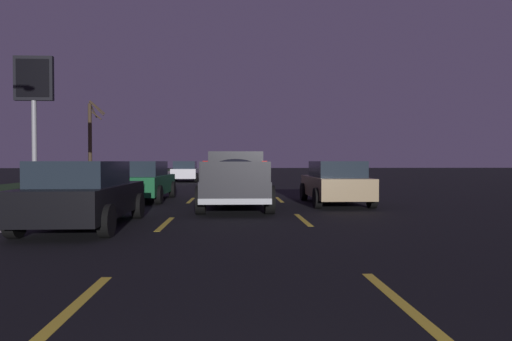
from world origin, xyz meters
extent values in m
plane|color=black|center=(27.00, 0.00, 0.00)|extent=(144.00, 144.00, 0.00)
cube|color=gray|center=(27.00, 7.45, 0.06)|extent=(108.00, 4.00, 0.12)
cube|color=#1E3819|center=(27.00, 12.45, 0.00)|extent=(108.00, 6.00, 0.01)
cube|color=yellow|center=(3.40, -1.75, 0.00)|extent=(2.40, 0.14, 0.01)
cube|color=yellow|center=(10.15, -1.75, 0.00)|extent=(2.40, 0.14, 0.01)
cube|color=yellow|center=(16.20, -1.75, 0.00)|extent=(2.40, 0.14, 0.01)
cube|color=yellow|center=(23.13, -1.75, 0.00)|extent=(2.40, 0.14, 0.01)
cube|color=yellow|center=(28.26, -1.75, 0.00)|extent=(2.40, 0.14, 0.01)
cube|color=yellow|center=(33.56, -1.75, 0.00)|extent=(2.40, 0.14, 0.01)
cube|color=yellow|center=(38.82, -1.75, 0.00)|extent=(2.40, 0.14, 0.01)
cube|color=yellow|center=(45.06, -1.75, 0.00)|extent=(2.40, 0.14, 0.01)
cube|color=yellow|center=(51.94, -1.75, 0.00)|extent=(2.40, 0.14, 0.01)
cube|color=yellow|center=(57.53, -1.75, 0.00)|extent=(2.40, 0.14, 0.01)
cube|color=yellow|center=(64.40, -1.75, 0.00)|extent=(2.40, 0.14, 0.01)
cube|color=yellow|center=(71.07, -1.75, 0.00)|extent=(2.40, 0.14, 0.01)
cube|color=yellow|center=(76.86, -1.75, 0.00)|extent=(2.40, 0.14, 0.01)
cube|color=yellow|center=(3.40, 1.75, 0.00)|extent=(2.40, 0.14, 0.01)
cube|color=yellow|center=(9.57, 1.75, 0.00)|extent=(2.40, 0.14, 0.01)
cube|color=yellow|center=(16.04, 1.75, 0.00)|extent=(2.40, 0.14, 0.01)
cube|color=yellow|center=(21.27, 1.75, 0.00)|extent=(2.40, 0.14, 0.01)
cube|color=yellow|center=(28.13, 1.75, 0.00)|extent=(2.40, 0.14, 0.01)
cube|color=yellow|center=(34.29, 1.75, 0.00)|extent=(2.40, 0.14, 0.01)
cube|color=yellow|center=(41.02, 1.75, 0.00)|extent=(2.40, 0.14, 0.01)
cube|color=yellow|center=(46.07, 1.75, 0.00)|extent=(2.40, 0.14, 0.01)
cube|color=yellow|center=(51.81, 1.75, 0.00)|extent=(2.40, 0.14, 0.01)
cube|color=yellow|center=(56.89, 1.75, 0.00)|extent=(2.40, 0.14, 0.01)
cube|color=yellow|center=(62.15, 1.75, 0.00)|extent=(2.40, 0.14, 0.01)
cube|color=yellow|center=(68.02, 1.75, 0.00)|extent=(2.40, 0.14, 0.01)
cube|color=yellow|center=(74.78, 1.75, 0.00)|extent=(2.40, 0.14, 0.01)
cube|color=yellow|center=(80.29, 1.75, 0.00)|extent=(2.40, 0.14, 0.01)
cube|color=silver|center=(27.00, 5.15, 0.00)|extent=(108.00, 0.14, 0.01)
cube|color=#232328|center=(13.25, 0.00, 0.67)|extent=(5.42, 2.07, 0.60)
cube|color=#232328|center=(14.44, -0.01, 1.42)|extent=(2.18, 1.87, 0.90)
cube|color=#1E2833|center=(13.39, 0.00, 1.47)|extent=(0.06, 1.44, 0.50)
cube|color=#232328|center=(12.18, 0.95, 1.25)|extent=(3.02, 0.12, 0.56)
cube|color=#232328|center=(12.16, -0.93, 1.25)|extent=(3.02, 0.12, 0.56)
cube|color=#232328|center=(10.59, 0.03, 1.25)|extent=(0.10, 1.88, 0.56)
cube|color=silver|center=(10.59, 0.03, 0.45)|extent=(0.14, 2.00, 0.16)
cube|color=red|center=(10.61, 0.83, 1.45)|extent=(0.06, 0.14, 0.20)
cube|color=red|center=(10.59, -0.77, 1.45)|extent=(0.06, 0.14, 0.20)
ellipsoid|color=#232833|center=(12.17, 0.01, 1.29)|extent=(2.61, 1.55, 0.64)
sphere|color=silver|center=(12.68, 0.37, 1.15)|extent=(0.40, 0.40, 0.40)
sphere|color=beige|center=(11.57, -0.28, 1.13)|extent=(0.34, 0.34, 0.34)
cylinder|color=black|center=(15.05, 0.98, 0.42)|extent=(0.84, 0.28, 0.84)
cylinder|color=black|center=(15.02, -1.02, 0.42)|extent=(0.84, 0.28, 0.84)
cylinder|color=black|center=(11.48, 1.02, 0.42)|extent=(0.84, 0.28, 0.84)
cylinder|color=black|center=(11.46, -0.98, 0.42)|extent=(0.84, 0.28, 0.84)
cube|color=#9E845B|center=(14.33, -3.57, 0.63)|extent=(4.42, 1.85, 0.70)
cube|color=#1E2833|center=(14.08, -3.57, 1.26)|extent=(2.48, 1.61, 0.56)
cylinder|color=black|center=(15.84, -2.69, 0.34)|extent=(0.68, 0.22, 0.68)
cylinder|color=black|center=(15.82, -4.49, 0.34)|extent=(0.68, 0.22, 0.68)
cylinder|color=black|center=(12.85, -2.65, 0.34)|extent=(0.68, 0.22, 0.68)
cylinder|color=black|center=(12.83, -4.45, 0.34)|extent=(0.68, 0.22, 0.68)
cube|color=red|center=(12.18, -3.54, 0.68)|extent=(0.10, 1.51, 0.10)
cube|color=black|center=(9.17, 3.54, 0.63)|extent=(4.41, 1.82, 0.70)
cube|color=#1E2833|center=(8.92, 3.54, 1.26)|extent=(2.47, 1.60, 0.56)
cylinder|color=black|center=(10.66, 4.44, 0.34)|extent=(0.68, 0.22, 0.68)
cylinder|color=black|center=(10.67, 2.64, 0.34)|extent=(0.68, 0.22, 0.68)
cylinder|color=black|center=(7.67, 4.43, 0.34)|extent=(0.68, 0.22, 0.68)
cylinder|color=black|center=(7.68, 2.63, 0.34)|extent=(0.68, 0.22, 0.68)
cube|color=red|center=(7.02, 3.53, 0.68)|extent=(0.09, 1.51, 0.10)
cube|color=#14592D|center=(16.05, 3.61, 0.63)|extent=(4.44, 1.90, 0.70)
cube|color=#1E2833|center=(15.80, 3.62, 1.26)|extent=(2.50, 1.64, 0.56)
cylinder|color=black|center=(17.57, 4.48, 0.34)|extent=(0.68, 0.22, 0.68)
cylinder|color=black|center=(17.52, 2.68, 0.34)|extent=(0.68, 0.22, 0.68)
cylinder|color=black|center=(14.57, 4.55, 0.34)|extent=(0.68, 0.22, 0.68)
cylinder|color=black|center=(14.53, 2.75, 0.34)|extent=(0.68, 0.22, 0.68)
cube|color=red|center=(13.90, 3.67, 0.68)|extent=(0.12, 1.51, 0.10)
cube|color=silver|center=(32.27, 3.73, 0.63)|extent=(4.44, 1.90, 0.70)
cube|color=#1E2833|center=(32.02, 3.72, 1.26)|extent=(2.50, 1.64, 0.56)
cylinder|color=black|center=(33.74, 4.66, 0.34)|extent=(0.68, 0.22, 0.68)
cylinder|color=black|center=(33.78, 2.86, 0.34)|extent=(0.68, 0.22, 0.68)
cylinder|color=black|center=(30.75, 4.60, 0.34)|extent=(0.68, 0.22, 0.68)
cylinder|color=black|center=(30.79, 2.80, 0.34)|extent=(0.68, 0.22, 0.68)
cube|color=red|center=(30.12, 3.68, 0.68)|extent=(0.11, 1.51, 0.10)
cylinder|color=#99999E|center=(21.10, 9.99, 3.38)|extent=(0.24, 0.24, 6.76)
cube|color=black|center=(21.10, 9.99, 5.66)|extent=(0.24, 1.90, 2.20)
cube|color=black|center=(20.97, 9.99, 5.66)|extent=(0.04, 1.60, 1.87)
cylinder|color=#423323|center=(32.37, 10.89, 2.93)|extent=(0.28, 0.28, 5.86)
cylinder|color=#423323|center=(32.22, 10.34, 5.52)|extent=(0.35, 1.17, 1.15)
cylinder|color=#423323|center=(32.73, 10.75, 5.43)|extent=(0.82, 0.39, 1.13)
cylinder|color=#423323|center=(32.61, 10.40, 5.63)|extent=(0.50, 1.08, 1.05)
cylinder|color=#423323|center=(32.43, 10.47, 5.03)|extent=(0.19, 0.89, 0.76)
camera|label=1|loc=(-1.27, 0.06, 1.54)|focal=30.79mm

